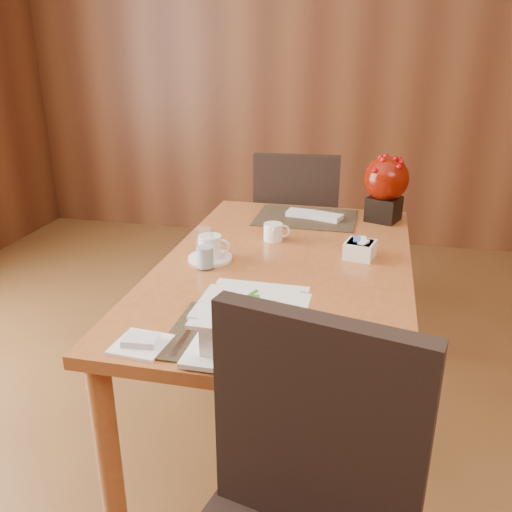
% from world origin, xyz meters
% --- Properties ---
extents(back_wall, '(5.00, 0.02, 2.80)m').
position_xyz_m(back_wall, '(0.00, 3.00, 1.40)').
color(back_wall, brown).
rests_on(back_wall, ground).
extents(dining_table, '(0.90, 1.50, 0.75)m').
position_xyz_m(dining_table, '(0.00, 0.60, 0.65)').
color(dining_table, '#A95E2F').
rests_on(dining_table, ground).
extents(placemat_near, '(0.45, 0.33, 0.01)m').
position_xyz_m(placemat_near, '(0.00, 0.05, 0.75)').
color(placemat_near, black).
rests_on(placemat_near, dining_table).
extents(placemat_far, '(0.45, 0.33, 0.01)m').
position_xyz_m(placemat_far, '(0.00, 1.15, 0.75)').
color(placemat_far, black).
rests_on(placemat_far, dining_table).
extents(soup_setting, '(0.31, 0.31, 0.12)m').
position_xyz_m(soup_setting, '(0.01, 0.01, 0.81)').
color(soup_setting, white).
rests_on(soup_setting, dining_table).
extents(coffee_cup, '(0.16, 0.16, 0.09)m').
position_xyz_m(coffee_cup, '(-0.28, 0.57, 0.79)').
color(coffee_cup, white).
rests_on(coffee_cup, dining_table).
extents(water_glass, '(0.08, 0.08, 0.15)m').
position_xyz_m(water_glass, '(-0.27, 0.49, 0.82)').
color(water_glass, white).
rests_on(water_glass, dining_table).
extents(creamer_jug, '(0.12, 0.12, 0.07)m').
position_xyz_m(creamer_jug, '(-0.09, 0.83, 0.79)').
color(creamer_jug, white).
rests_on(creamer_jug, dining_table).
extents(sugar_caddy, '(0.12, 0.12, 0.06)m').
position_xyz_m(sugar_caddy, '(0.26, 0.72, 0.78)').
color(sugar_caddy, white).
rests_on(sugar_caddy, dining_table).
extents(berry_decor, '(0.20, 0.20, 0.29)m').
position_xyz_m(berry_decor, '(0.34, 1.20, 0.91)').
color(berry_decor, black).
rests_on(berry_decor, dining_table).
extents(napkins_far, '(0.27, 0.15, 0.02)m').
position_xyz_m(napkins_far, '(0.04, 1.15, 0.77)').
color(napkins_far, silver).
rests_on(napkins_far, dining_table).
extents(bread_plate, '(0.15, 0.15, 0.01)m').
position_xyz_m(bread_plate, '(-0.27, -0.06, 0.75)').
color(bread_plate, white).
rests_on(bread_plate, dining_table).
extents(far_chair, '(0.49, 0.49, 0.98)m').
position_xyz_m(far_chair, '(-0.10, 1.58, 0.55)').
color(far_chair, black).
rests_on(far_chair, ground).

